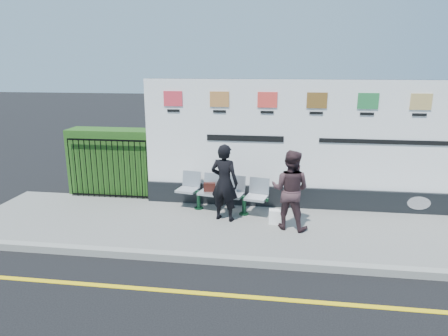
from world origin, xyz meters
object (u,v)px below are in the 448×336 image
Objects in this scene: billboard at (313,154)px; bench at (221,202)px; woman_right at (290,190)px; woman_left at (224,183)px.

billboard is 2.43m from bench.
woman_left is at bearing 6.51° from woman_right.
billboard is 3.72× the size of bench.
bench is at bearing -164.10° from billboard.
woman_right is at bearing -14.01° from bench.
bench is at bearing -58.01° from woman_left.
woman_right is (1.55, -0.74, 0.60)m from bench.
woman_left is at bearing -150.95° from billboard.
billboard reaches higher than woman_left.
woman_left is (-1.95, -1.08, -0.45)m from billboard.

